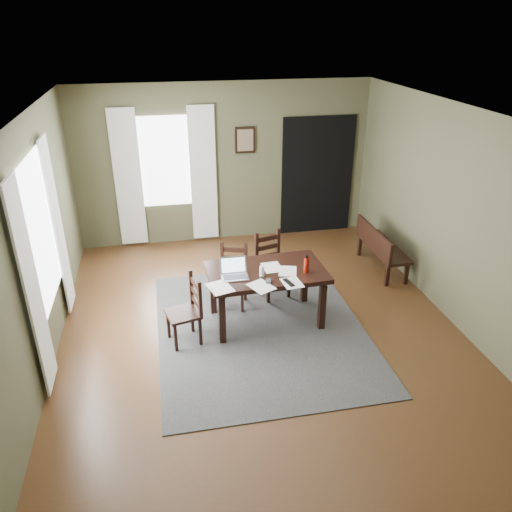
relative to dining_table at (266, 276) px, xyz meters
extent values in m
cube|color=#492C16|center=(-0.11, -0.18, -0.66)|extent=(5.00, 6.00, 0.01)
cube|color=#4B4C31|center=(-0.11, 2.82, 0.69)|extent=(5.00, 0.02, 2.70)
cube|color=#4B4C31|center=(-0.11, -3.18, 0.69)|extent=(5.00, 0.02, 2.70)
cube|color=#4B4C31|center=(-2.61, -0.18, 0.69)|extent=(0.02, 6.00, 2.70)
cube|color=#4B4C31|center=(2.39, -0.18, 0.69)|extent=(0.02, 6.00, 2.70)
cube|color=white|center=(-0.11, -0.18, 2.04)|extent=(5.00, 6.00, 0.02)
cube|color=#393939|center=(-0.11, -0.18, -0.65)|extent=(2.60, 3.20, 0.01)
cube|color=black|center=(0.00, 0.00, 0.06)|extent=(1.51, 0.94, 0.06)
cube|color=black|center=(0.00, 0.00, 0.01)|extent=(1.35, 0.78, 0.05)
cube|color=black|center=(-0.63, -0.37, -0.33)|extent=(0.08, 0.08, 0.63)
cube|color=black|center=(-0.65, 0.32, -0.33)|extent=(0.08, 0.08, 0.63)
cube|color=black|center=(0.65, -0.32, -0.33)|extent=(0.08, 0.08, 0.63)
cube|color=black|center=(0.63, 0.37, -0.33)|extent=(0.08, 0.08, 0.63)
cube|color=black|center=(-1.08, -0.26, -0.26)|extent=(0.46, 0.46, 0.04)
cube|color=black|center=(-1.27, -0.15, -0.46)|extent=(0.04, 0.04, 0.37)
cube|color=black|center=(-0.97, -0.08, -0.46)|extent=(0.04, 0.04, 0.37)
cube|color=black|center=(-1.20, -0.45, -0.46)|extent=(0.04, 0.04, 0.37)
cube|color=black|center=(-0.90, -0.38, -0.46)|extent=(0.04, 0.04, 0.37)
cube|color=black|center=(-0.95, -0.06, -0.01)|extent=(0.05, 0.05, 0.47)
cube|color=black|center=(-0.88, -0.38, -0.01)|extent=(0.05, 0.05, 0.47)
cube|color=black|center=(-0.92, -0.22, -0.14)|extent=(0.09, 0.28, 0.06)
cube|color=black|center=(-0.92, -0.22, -0.01)|extent=(0.09, 0.28, 0.06)
cube|color=black|center=(-0.92, -0.22, 0.12)|extent=(0.09, 0.28, 0.06)
cube|color=black|center=(-0.37, 0.45, -0.26)|extent=(0.48, 0.48, 0.04)
cube|color=black|center=(-0.56, 0.35, -0.46)|extent=(0.05, 0.05, 0.37)
cube|color=black|center=(-0.47, 0.65, -0.46)|extent=(0.05, 0.05, 0.37)
cube|color=black|center=(-0.27, 0.26, -0.46)|extent=(0.05, 0.05, 0.37)
cube|color=black|center=(-0.17, 0.55, -0.46)|extent=(0.05, 0.05, 0.37)
cube|color=black|center=(-0.47, 0.67, -0.01)|extent=(0.05, 0.05, 0.47)
cube|color=black|center=(-0.16, 0.57, -0.01)|extent=(0.05, 0.05, 0.47)
cube|color=black|center=(-0.32, 0.62, -0.14)|extent=(0.28, 0.11, 0.06)
cube|color=black|center=(-0.32, 0.62, -0.01)|extent=(0.28, 0.11, 0.06)
cube|color=black|center=(-0.32, 0.62, 0.12)|extent=(0.28, 0.11, 0.06)
cube|color=black|center=(0.24, 0.63, -0.23)|extent=(0.50, 0.50, 0.04)
cube|color=black|center=(0.13, 0.43, -0.45)|extent=(0.05, 0.05, 0.39)
cube|color=black|center=(0.04, 0.74, -0.45)|extent=(0.05, 0.05, 0.39)
cube|color=black|center=(0.44, 0.51, -0.45)|extent=(0.05, 0.05, 0.39)
cube|color=black|center=(0.35, 0.83, -0.45)|extent=(0.05, 0.05, 0.39)
cube|color=black|center=(0.03, 0.76, 0.03)|extent=(0.05, 0.05, 0.50)
cube|color=black|center=(0.36, 0.85, 0.03)|extent=(0.05, 0.05, 0.50)
cube|color=black|center=(0.19, 0.80, -0.11)|extent=(0.29, 0.10, 0.07)
cube|color=black|center=(0.19, 0.80, 0.03)|extent=(0.29, 0.10, 0.07)
cube|color=black|center=(0.19, 0.80, 0.16)|extent=(0.29, 0.10, 0.07)
cube|color=black|center=(2.11, 1.09, -0.28)|extent=(0.40, 1.25, 0.05)
cube|color=black|center=(2.26, 0.56, -0.49)|extent=(0.05, 0.05, 0.35)
cube|color=black|center=(1.96, 0.56, -0.49)|extent=(0.05, 0.05, 0.35)
cube|color=black|center=(2.26, 1.63, -0.49)|extent=(0.05, 0.05, 0.35)
cube|color=black|center=(1.96, 1.63, -0.49)|extent=(0.05, 0.05, 0.35)
cube|color=black|center=(1.93, 1.09, -0.11)|extent=(0.04, 1.25, 0.30)
cube|color=#B7B7BC|center=(-0.42, -0.12, 0.10)|extent=(0.33, 0.23, 0.02)
cube|color=#B7B7BC|center=(-0.42, 0.00, 0.21)|extent=(0.33, 0.06, 0.21)
cube|color=silver|center=(-0.42, -0.01, 0.21)|extent=(0.29, 0.05, 0.18)
cube|color=#3F3F42|center=(-0.42, -0.13, 0.11)|extent=(0.28, 0.14, 0.00)
cube|color=#3F3F42|center=(-0.04, -0.31, 0.11)|extent=(0.08, 0.11, 0.03)
cube|color=black|center=(0.19, -0.39, 0.10)|extent=(0.11, 0.20, 0.02)
cylinder|color=silver|center=(-0.09, -0.14, 0.16)|extent=(0.06, 0.06, 0.13)
cylinder|color=#AA1E0D|center=(0.47, -0.15, 0.19)|extent=(0.07, 0.07, 0.20)
cylinder|color=black|center=(0.47, -0.15, 0.31)|extent=(0.04, 0.04, 0.03)
cube|color=white|center=(-0.63, -0.33, 0.09)|extent=(0.34, 0.39, 0.00)
cube|color=white|center=(0.23, -0.39, 0.09)|extent=(0.25, 0.31, 0.00)
cube|color=white|center=(0.09, 0.06, 0.09)|extent=(0.25, 0.31, 0.00)
cube|color=white|center=(0.25, -0.08, 0.09)|extent=(0.29, 0.33, 0.00)
cube|color=white|center=(-0.15, -0.40, 0.09)|extent=(0.35, 0.38, 0.00)
cube|color=white|center=(-2.58, 0.02, 0.79)|extent=(0.01, 1.30, 1.70)
cube|color=white|center=(-1.11, 2.79, 0.79)|extent=(1.00, 0.01, 1.50)
cube|color=silver|center=(-2.55, -0.80, 0.54)|extent=(0.03, 0.48, 2.30)
cube|color=silver|center=(-2.55, 0.84, 0.54)|extent=(0.03, 0.48, 2.30)
cube|color=silver|center=(-1.73, 2.76, 0.54)|extent=(0.44, 0.03, 2.30)
cube|color=silver|center=(-0.49, 2.76, 0.54)|extent=(0.44, 0.03, 2.30)
cube|color=black|center=(0.24, 2.79, 1.09)|extent=(0.34, 0.03, 0.44)
cube|color=brown|center=(0.24, 2.78, 1.09)|extent=(0.27, 0.01, 0.36)
cube|color=black|center=(1.54, 2.79, 0.39)|extent=(1.30, 0.03, 2.10)
camera|label=1|loc=(-1.22, -5.42, 3.00)|focal=35.00mm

